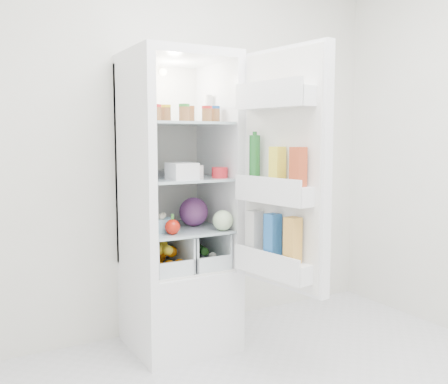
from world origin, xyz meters
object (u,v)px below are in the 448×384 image
red_cabbage (194,212)px  mushroom_bowl (157,225)px  refrigerator (176,239)px  fridge_door (282,176)px

red_cabbage → mushroom_bowl: size_ratio=1.08×
refrigerator → fridge_door: 0.84m
refrigerator → fridge_door: size_ratio=1.38×
red_cabbage → mushroom_bowl: (-0.27, -0.06, -0.05)m
mushroom_bowl → fridge_door: 0.80m
red_cabbage → fridge_door: size_ratio=0.14×
refrigerator → mushroom_bowl: refrigerator is taller
mushroom_bowl → fridge_door: bearing=-46.1°
red_cabbage → mushroom_bowl: bearing=-167.8°
mushroom_bowl → refrigerator: bearing=32.3°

